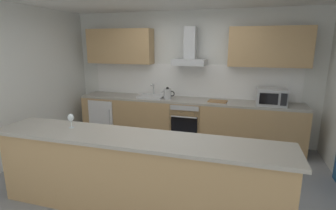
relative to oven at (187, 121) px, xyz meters
name	(u,v)px	position (x,y,z in m)	size (l,w,h in m)	color
ground	(162,180)	(-0.04, -1.52, -0.47)	(5.96, 4.74, 0.02)	gray
wall_back	(190,77)	(-0.04, 0.41, 0.84)	(5.96, 0.12, 2.60)	silver
wall_left	(14,85)	(-2.58, -1.52, 0.84)	(0.12, 4.74, 2.60)	silver
backsplash_tile	(190,81)	(-0.04, 0.33, 0.77)	(4.22, 0.02, 0.66)	white
counter_back	(186,121)	(-0.04, 0.03, -0.01)	(4.37, 0.60, 0.90)	tan
counter_island	(135,174)	(-0.12, -2.31, 0.02)	(3.48, 0.64, 0.94)	tan
upper_cabinets	(189,47)	(-0.04, 0.18, 1.45)	(4.31, 0.32, 0.70)	tan
oven	(187,121)	(0.00, 0.00, 0.00)	(0.60, 0.62, 0.80)	slate
refrigerator	(107,116)	(-1.78, 0.00, -0.03)	(0.58, 0.60, 0.85)	white
microwave	(271,97)	(1.51, -0.03, 0.59)	(0.50, 0.38, 0.30)	#B7BABC
sink	(152,96)	(-0.75, 0.01, 0.47)	(0.50, 0.40, 0.26)	silver
kettle	(168,94)	(-0.40, -0.03, 0.55)	(0.29, 0.15, 0.24)	#B7BABC
range_hood	(190,53)	(0.00, 0.13, 1.33)	(0.62, 0.45, 0.72)	#B7BABC
wine_glass	(71,118)	(-1.00, -2.23, 0.61)	(0.08, 0.08, 0.18)	silver
chopping_board	(218,101)	(0.58, -0.02, 0.45)	(0.34, 0.22, 0.02)	#9E7247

